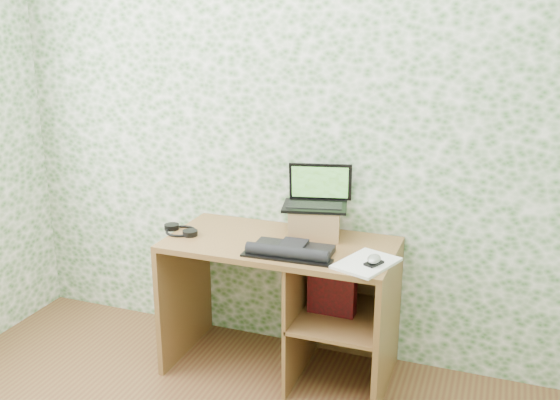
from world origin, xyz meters
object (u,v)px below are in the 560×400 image
at_px(riser, 315,222).
at_px(notepad, 367,263).
at_px(keyboard, 291,250).
at_px(desk, 296,289).
at_px(laptop, 317,196).

relative_size(riser, notepad, 0.86).
height_order(riser, keyboard, riser).
relative_size(desk, laptop, 3.16).
bearing_deg(riser, keyboard, -96.20).
bearing_deg(desk, keyboard, -79.83).
distance_m(keyboard, notepad, 0.38).
height_order(keyboard, notepad, keyboard).
xyz_separation_m(riser, laptop, (0.00, 0.04, 0.13)).
bearing_deg(laptop, desk, -125.94).
xyz_separation_m(riser, keyboard, (-0.03, -0.29, -0.06)).
xyz_separation_m(keyboard, notepad, (0.38, 0.00, -0.01)).
bearing_deg(notepad, riser, 160.28).
xyz_separation_m(desk, keyboard, (0.03, -0.18, 0.29)).
bearing_deg(desk, notepad, -22.74).
relative_size(desk, notepad, 3.87).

